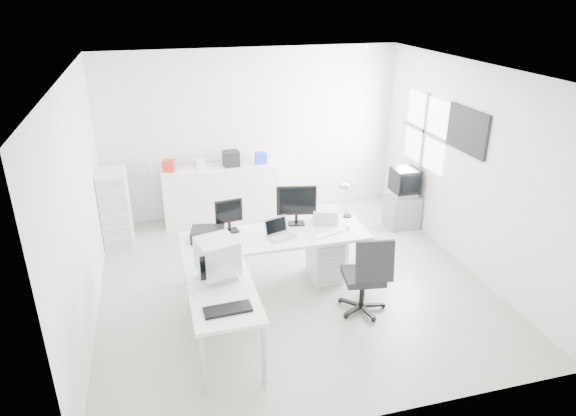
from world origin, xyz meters
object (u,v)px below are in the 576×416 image
object	(u,v)px
lcd_monitor_large	(296,205)
sideboard	(221,194)
main_desk	(276,261)
crt_tv	(405,183)
laser_printer	(325,215)
laptop	(281,231)
lcd_monitor_small	(229,216)
filing_cabinet	(116,209)
tv_cabinet	(402,211)
inkjet_printer	(208,234)
drawer_pedestal	(325,257)
office_chair	(363,273)
side_desk	(224,319)
crt_monitor	(217,260)

from	to	relation	value
lcd_monitor_large	sideboard	distance (m)	2.23
main_desk	crt_tv	size ratio (longest dim) A/B	4.80
laser_printer	main_desk	bearing A→B (deg)	-145.57
laptop	laser_printer	world-z (taller)	laptop
lcd_monitor_small	filing_cabinet	bearing A→B (deg)	126.34
tv_cabinet	sideboard	size ratio (longest dim) A/B	0.29
main_desk	inkjet_printer	distance (m)	0.97
drawer_pedestal	laser_printer	bearing A→B (deg)	73.61
laser_printer	office_chair	world-z (taller)	office_chair
side_desk	tv_cabinet	xyz separation A→B (m)	(3.30, 2.35, -0.10)
laser_printer	tv_cabinet	bearing A→B (deg)	49.15
office_chair	tv_cabinet	distance (m)	2.60
laptop	sideboard	size ratio (longest dim) A/B	0.16
tv_cabinet	filing_cabinet	bearing A→B (deg)	173.14
side_desk	lcd_monitor_small	bearing A→B (deg)	77.47
drawer_pedestal	crt_monitor	world-z (taller)	crt_monitor
side_desk	lcd_monitor_small	size ratio (longest dim) A/B	3.14
lcd_monitor_large	crt_monitor	world-z (taller)	lcd_monitor_large
main_desk	laptop	distance (m)	0.49
laptop	filing_cabinet	xyz separation A→B (m)	(-2.10, 1.89, -0.25)
lcd_monitor_small	office_chair	bearing A→B (deg)	-44.53
side_desk	sideboard	bearing A→B (deg)	82.21
laser_printer	crt_monitor	size ratio (longest dim) A/B	0.76
crt_monitor	office_chair	bearing A→B (deg)	-12.37
tv_cabinet	crt_tv	bearing A→B (deg)	0.00
laptop	laser_printer	bearing A→B (deg)	5.57
main_desk	sideboard	world-z (taller)	sideboard
crt_tv	lcd_monitor_large	bearing A→B (deg)	-154.66
filing_cabinet	laptop	bearing A→B (deg)	-41.97
drawer_pedestal	office_chair	world-z (taller)	office_chair
side_desk	office_chair	world-z (taller)	office_chair
inkjet_printer	filing_cabinet	distance (m)	2.08
drawer_pedestal	crt_monitor	distance (m)	1.91
lcd_monitor_small	filing_cabinet	world-z (taller)	filing_cabinet
drawer_pedestal	laptop	distance (m)	0.87
drawer_pedestal	laptop	bearing A→B (deg)	-167.01
laser_printer	filing_cabinet	world-z (taller)	filing_cabinet
lcd_monitor_large	filing_cabinet	distance (m)	2.88
office_chair	tv_cabinet	bearing A→B (deg)	61.58
inkjet_printer	office_chair	bearing A→B (deg)	-16.30
side_desk	tv_cabinet	bearing A→B (deg)	35.39
inkjet_printer	lcd_monitor_large	xyz separation A→B (m)	(1.20, 0.15, 0.20)
drawer_pedestal	laptop	size ratio (longest dim) A/B	1.91
lcd_monitor_small	crt_tv	size ratio (longest dim) A/B	0.89
laptop	filing_cabinet	world-z (taller)	filing_cabinet
side_desk	crt_tv	distance (m)	4.07
drawer_pedestal	crt_tv	bearing A→B (deg)	34.31
side_desk	inkjet_printer	distance (m)	1.28
laser_printer	crt_tv	distance (m)	1.99
crt_monitor	main_desk	bearing A→B (deg)	31.54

